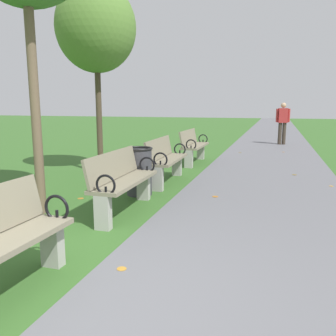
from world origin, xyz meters
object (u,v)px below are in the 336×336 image
at_px(park_bench_3, 166,159).
at_px(trash_bin, 139,171).
at_px(pedestrian_walking, 283,121).
at_px(tree_2, 96,28).
at_px(park_bench_2, 122,180).
at_px(park_bench_4, 193,145).

bearing_deg(park_bench_3, trash_bin, -97.77).
relative_size(park_bench_3, pedestrian_walking, 1.00).
height_order(tree_2, pedestrian_walking, tree_2).
distance_m(park_bench_3, tree_2, 3.26).
xyz_separation_m(park_bench_2, trash_bin, (-0.15, 1.03, -0.06)).
xyz_separation_m(pedestrian_walking, trash_bin, (-2.49, -8.83, -0.50)).
height_order(park_bench_3, pedestrian_walking, pedestrian_walking).
bearing_deg(park_bench_3, tree_2, 164.23).
xyz_separation_m(park_bench_2, tree_2, (-1.74, 2.60, 2.71)).
distance_m(park_bench_3, park_bench_4, 2.48).
xyz_separation_m(tree_2, pedestrian_walking, (4.08, 7.26, -2.27)).
bearing_deg(park_bench_2, tree_2, 123.73).
relative_size(park_bench_2, park_bench_4, 1.00).
height_order(park_bench_2, pedestrian_walking, pedestrian_walking).
bearing_deg(pedestrian_walking, park_bench_3, -106.84).
height_order(park_bench_2, trash_bin, park_bench_2).
bearing_deg(park_bench_2, park_bench_4, 90.00).
bearing_deg(park_bench_4, park_bench_3, -90.00).
height_order(park_bench_4, tree_2, tree_2).
xyz_separation_m(park_bench_3, park_bench_4, (-0.00, 2.48, 0.00)).
bearing_deg(park_bench_4, park_bench_2, -90.00).
relative_size(park_bench_4, trash_bin, 1.91).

